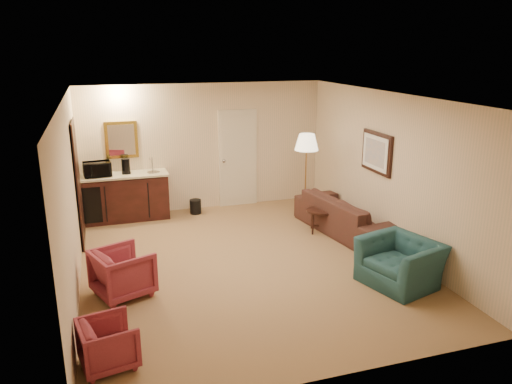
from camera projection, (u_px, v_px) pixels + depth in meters
ground at (246, 263)px, 7.92m from camera, size 6.00×6.00×0.00m
room_walls at (226, 148)px, 8.11m from camera, size 5.02×6.01×2.61m
wetbar_cabinet at (126, 197)px, 9.80m from camera, size 1.64×0.58×0.92m
sofa at (347, 209)px, 9.10m from camera, size 1.01×2.35×0.89m
teal_armchair at (401, 255)px, 7.10m from camera, size 0.92×1.17×0.89m
rose_chair_near at (123, 270)px, 6.81m from camera, size 0.88×0.91×0.73m
rose_chair_far at (108, 341)px, 5.30m from camera, size 0.63×0.66×0.58m
coffee_table at (326, 220)px, 9.19m from camera, size 0.91×0.76×0.44m
floor_lamp at (306, 177)px, 9.68m from camera, size 0.56×0.56×1.72m
waste_bin at (195, 207)px, 10.21m from camera, size 0.30×0.30×0.29m
microwave at (97, 168)px, 9.46m from camera, size 0.53×0.33×0.34m
coffee_maker at (126, 166)px, 9.66m from camera, size 0.18×0.18×0.30m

